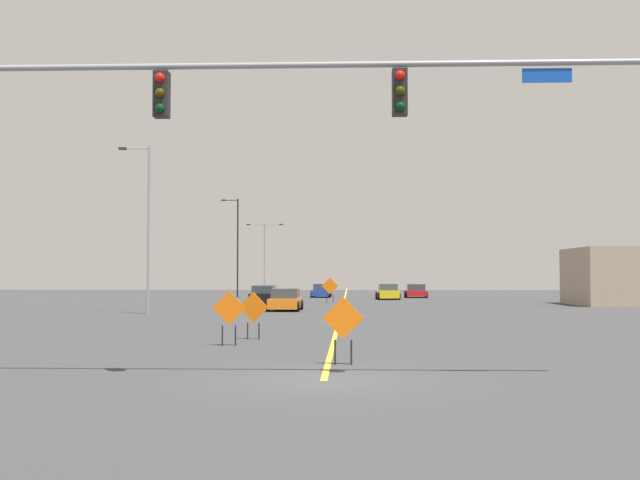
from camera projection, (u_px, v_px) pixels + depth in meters
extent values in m
plane|color=#38383A|center=(324.00, 381.00, 17.45)|extent=(193.63, 193.63, 0.00)
cube|color=yellow|center=(344.00, 300.00, 71.14)|extent=(0.16, 107.57, 0.01)
cylinder|color=gray|center=(280.00, 65.00, 17.79)|extent=(16.17, 0.14, 0.14)
cube|color=black|center=(162.00, 95.00, 17.86)|extent=(0.34, 0.32, 1.05)
sphere|color=red|center=(160.00, 78.00, 17.71)|extent=(0.22, 0.22, 0.22)
sphere|color=#3C3106|center=(160.00, 93.00, 17.69)|extent=(0.22, 0.22, 0.22)
sphere|color=black|center=(160.00, 108.00, 17.68)|extent=(0.22, 0.22, 0.22)
cube|color=black|center=(400.00, 93.00, 17.65)|extent=(0.34, 0.32, 1.05)
sphere|color=red|center=(400.00, 75.00, 17.50)|extent=(0.22, 0.22, 0.22)
sphere|color=#3C3106|center=(400.00, 91.00, 17.48)|extent=(0.22, 0.22, 0.22)
sphere|color=black|center=(400.00, 106.00, 17.47)|extent=(0.22, 0.22, 0.22)
cube|color=#1447B7|center=(547.00, 75.00, 17.54)|extent=(1.10, 0.03, 0.32)
cylinder|color=gray|center=(265.00, 259.00, 92.06)|extent=(0.16, 0.16, 8.27)
cylinder|color=gray|center=(256.00, 225.00, 92.27)|extent=(1.93, 0.08, 0.08)
cube|color=#262628|center=(248.00, 225.00, 92.31)|extent=(0.44, 0.24, 0.14)
cylinder|color=gray|center=(273.00, 225.00, 92.20)|extent=(1.93, 0.08, 0.08)
cube|color=#262628|center=(281.00, 224.00, 92.16)|extent=(0.44, 0.24, 0.14)
cylinder|color=black|center=(238.00, 248.00, 79.09)|extent=(0.16, 0.16, 9.92)
cylinder|color=black|center=(231.00, 200.00, 79.32)|extent=(1.46, 0.08, 0.08)
cube|color=#262628|center=(223.00, 200.00, 79.35)|extent=(0.44, 0.24, 0.14)
cylinder|color=gray|center=(149.00, 230.00, 46.17)|extent=(0.16, 0.16, 9.90)
cylinder|color=gray|center=(136.00, 149.00, 46.40)|extent=(1.59, 0.08, 0.08)
cube|color=#262628|center=(123.00, 149.00, 46.43)|extent=(0.44, 0.24, 0.14)
cube|color=orange|center=(343.00, 318.00, 20.54)|extent=(1.09, 0.14, 1.10)
cylinder|color=black|center=(335.00, 352.00, 20.53)|extent=(0.05, 0.05, 0.65)
cylinder|color=black|center=(351.00, 352.00, 20.47)|extent=(0.05, 0.05, 0.65)
cube|color=orange|center=(229.00, 308.00, 25.95)|extent=(1.11, 0.07, 1.11)
cylinder|color=black|center=(222.00, 336.00, 25.91)|extent=(0.05, 0.05, 0.67)
cylinder|color=black|center=(235.00, 336.00, 25.91)|extent=(0.05, 0.05, 0.67)
cube|color=orange|center=(253.00, 307.00, 28.43)|extent=(1.09, 0.24, 1.10)
cylinder|color=black|center=(248.00, 331.00, 28.44)|extent=(0.05, 0.05, 0.59)
cylinder|color=black|center=(259.00, 331.00, 28.35)|extent=(0.05, 0.05, 0.59)
cube|color=orange|center=(330.00, 286.00, 64.24)|extent=(1.37, 0.12, 1.37)
cylinder|color=black|center=(327.00, 299.00, 64.22)|extent=(0.05, 0.05, 0.67)
cylinder|color=black|center=(333.00, 299.00, 64.17)|extent=(0.05, 0.05, 0.67)
cube|color=orange|center=(285.00, 303.00, 50.43)|extent=(1.93, 4.00, 0.62)
cube|color=#333D47|center=(286.00, 293.00, 50.66)|extent=(1.71, 2.20, 0.63)
cylinder|color=black|center=(268.00, 307.00, 49.09)|extent=(0.23, 0.64, 0.64)
cylinder|color=black|center=(298.00, 307.00, 48.99)|extent=(0.23, 0.64, 0.64)
cylinder|color=black|center=(273.00, 305.00, 51.87)|extent=(0.23, 0.64, 0.64)
cylinder|color=black|center=(301.00, 305.00, 51.76)|extent=(0.23, 0.64, 0.64)
cube|color=black|center=(264.00, 297.00, 62.32)|extent=(1.90, 4.16, 0.66)
cube|color=#333D47|center=(264.00, 289.00, 62.55)|extent=(1.69, 2.39, 0.62)
cylinder|color=black|center=(249.00, 300.00, 60.91)|extent=(0.23, 0.64, 0.64)
cylinder|color=black|center=(273.00, 300.00, 60.82)|extent=(0.23, 0.64, 0.64)
cylinder|color=black|center=(254.00, 299.00, 63.80)|extent=(0.23, 0.64, 0.64)
cylinder|color=black|center=(277.00, 299.00, 63.70)|extent=(0.23, 0.64, 0.64)
cube|color=#1E389E|center=(321.00, 293.00, 79.15)|extent=(1.82, 4.50, 0.57)
cube|color=#333D47|center=(321.00, 287.00, 79.40)|extent=(1.59, 2.20, 0.60)
cylinder|color=black|center=(312.00, 294.00, 77.64)|extent=(0.24, 0.65, 0.64)
cylinder|color=black|center=(329.00, 294.00, 77.54)|extent=(0.24, 0.65, 0.64)
cylinder|color=black|center=(314.00, 294.00, 80.76)|extent=(0.24, 0.65, 0.64)
cylinder|color=black|center=(331.00, 294.00, 80.65)|extent=(0.24, 0.65, 0.64)
cube|color=gold|center=(388.00, 294.00, 72.56)|extent=(1.98, 4.11, 0.69)
cube|color=#333D47|center=(388.00, 287.00, 72.38)|extent=(1.71, 1.91, 0.57)
cylinder|color=black|center=(396.00, 295.00, 73.97)|extent=(0.25, 0.65, 0.64)
cylinder|color=black|center=(377.00, 295.00, 73.96)|extent=(0.25, 0.65, 0.64)
cylinder|color=black|center=(399.00, 296.00, 71.14)|extent=(0.25, 0.65, 0.64)
cylinder|color=black|center=(379.00, 296.00, 71.13)|extent=(0.25, 0.65, 0.64)
cube|color=red|center=(416.00, 293.00, 78.15)|extent=(2.04, 4.23, 0.56)
cube|color=#333D47|center=(416.00, 287.00, 77.97)|extent=(1.80, 2.21, 0.62)
cylinder|color=black|center=(425.00, 294.00, 79.54)|extent=(0.24, 0.65, 0.64)
cylinder|color=black|center=(405.00, 294.00, 79.67)|extent=(0.24, 0.65, 0.64)
cylinder|color=black|center=(427.00, 295.00, 76.63)|extent=(0.24, 0.65, 0.64)
cylinder|color=black|center=(407.00, 295.00, 76.75)|extent=(0.24, 0.65, 0.64)
cube|color=gray|center=(626.00, 276.00, 59.42)|extent=(7.79, 8.17, 4.31)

